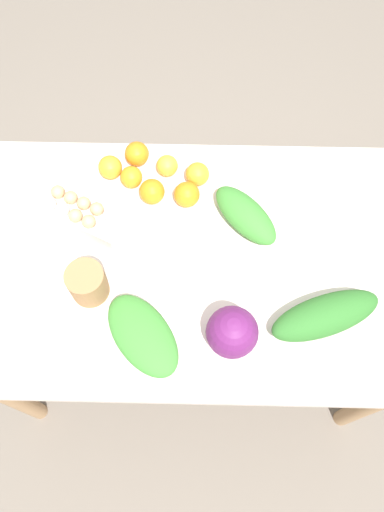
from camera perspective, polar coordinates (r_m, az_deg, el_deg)
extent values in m
plane|color=#70665B|center=(2.25, 0.00, -8.15)|extent=(8.00, 8.00, 0.00)
cube|color=silver|center=(1.57, 0.00, -0.53)|extent=(1.37, 0.87, 0.03)
cylinder|color=tan|center=(2.16, 17.07, 4.24)|extent=(0.06, 0.06, 0.71)
cylinder|color=tan|center=(2.17, -16.58, 4.86)|extent=(0.06, 0.06, 0.71)
cylinder|color=tan|center=(1.92, 19.46, -15.83)|extent=(0.06, 0.06, 0.71)
cylinder|color=tan|center=(1.93, -19.81, -15.01)|extent=(0.06, 0.06, 0.71)
sphere|color=#601E5B|center=(1.40, 4.61, -8.67)|extent=(0.15, 0.15, 0.15)
cube|color=#B7B7B2|center=(1.63, -12.42, 4.47)|extent=(0.30, 0.22, 0.06)
sphere|color=white|center=(1.56, -9.34, 4.66)|extent=(0.04, 0.04, 0.04)
sphere|color=tan|center=(1.58, -10.82, 5.29)|extent=(0.04, 0.04, 0.04)
sphere|color=tan|center=(1.60, -12.27, 5.90)|extent=(0.04, 0.04, 0.04)
sphere|color=tan|center=(1.62, -13.69, 6.50)|extent=(0.04, 0.04, 0.04)
sphere|color=tan|center=(1.64, -15.07, 7.07)|extent=(0.04, 0.04, 0.04)
sphere|color=white|center=(1.55, -10.24, 3.22)|extent=(0.04, 0.04, 0.04)
sphere|color=tan|center=(1.56, -11.72, 3.87)|extent=(0.04, 0.04, 0.04)
sphere|color=tan|center=(1.58, -13.18, 4.50)|extent=(0.04, 0.04, 0.04)
sphere|color=white|center=(1.60, -14.59, 5.12)|extent=(0.04, 0.04, 0.04)
sphere|color=white|center=(1.62, -15.98, 5.72)|extent=(0.04, 0.04, 0.04)
cylinder|color=#997047|center=(1.49, -11.86, -3.06)|extent=(0.11, 0.11, 0.12)
ellipsoid|color=#3D8433|center=(1.59, 6.13, 4.67)|extent=(0.25, 0.27, 0.09)
ellipsoid|color=#2D6B28|center=(1.49, 15.00, -6.57)|extent=(0.35, 0.23, 0.09)
ellipsoid|color=#3D8433|center=(1.44, -5.66, -8.98)|extent=(0.29, 0.32, 0.06)
sphere|color=orange|center=(1.67, -6.94, 8.95)|extent=(0.07, 0.07, 0.07)
sphere|color=#F9A833|center=(1.69, -2.86, 10.27)|extent=(0.07, 0.07, 0.07)
sphere|color=orange|center=(1.63, -4.59, 7.36)|extent=(0.08, 0.08, 0.08)
sphere|color=orange|center=(1.70, -9.34, 9.97)|extent=(0.08, 0.08, 0.08)
sphere|color=orange|center=(1.72, -6.32, 11.54)|extent=(0.08, 0.08, 0.08)
sphere|color=orange|center=(1.62, -0.59, 7.05)|extent=(0.08, 0.08, 0.08)
sphere|color=orange|center=(1.66, 0.63, 9.34)|extent=(0.08, 0.08, 0.08)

